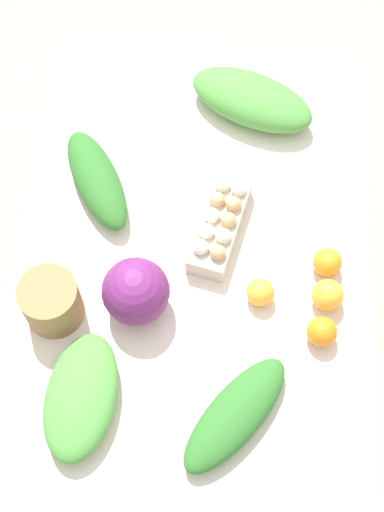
{
  "coord_description": "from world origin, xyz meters",
  "views": [
    {
      "loc": [
        -0.77,
        -0.06,
        2.34
      ],
      "look_at": [
        0.0,
        0.0,
        0.75
      ],
      "focal_mm": 50.0,
      "sensor_mm": 36.0,
      "label": 1
    }
  ],
  "objects": [
    {
      "name": "greens_bunch_dandelion",
      "position": [
        -0.38,
        0.22,
        0.77
      ],
      "size": [
        0.31,
        0.18,
        0.08
      ],
      "primitive_type": "ellipsoid",
      "rotation": [
        0.0,
        0.0,
        6.22
      ],
      "color": "#4C933D",
      "rests_on": "dining_table"
    },
    {
      "name": "orange_0",
      "position": [
        -0.0,
        -0.33,
        0.77
      ],
      "size": [
        0.07,
        0.07,
        0.07
      ],
      "primitive_type": "sphere",
      "color": "orange",
      "rests_on": "dining_table"
    },
    {
      "name": "orange_3",
      "position": [
        -0.09,
        -0.17,
        0.77
      ],
      "size": [
        0.07,
        0.07,
        0.07
      ],
      "primitive_type": "sphere",
      "color": "#F9A833",
      "rests_on": "dining_table"
    },
    {
      "name": "cabbage_purple",
      "position": [
        -0.13,
        0.12,
        0.81
      ],
      "size": [
        0.16,
        0.16,
        0.16
      ],
      "primitive_type": "sphere",
      "color": "#6B2366",
      "rests_on": "dining_table"
    },
    {
      "name": "orange_1",
      "position": [
        -0.18,
        -0.32,
        0.77
      ],
      "size": [
        0.07,
        0.07,
        0.07
      ],
      "primitive_type": "sphere",
      "color": "orange",
      "rests_on": "dining_table"
    },
    {
      "name": "orange_2",
      "position": [
        -0.09,
        -0.33,
        0.77
      ],
      "size": [
        0.08,
        0.08,
        0.08
      ],
      "primitive_type": "sphere",
      "color": "#F9A833",
      "rests_on": "dining_table"
    },
    {
      "name": "greens_bunch_scallion",
      "position": [
        0.19,
        0.26,
        0.77
      ],
      "size": [
        0.33,
        0.25,
        0.08
      ],
      "primitive_type": "ellipsoid",
      "rotation": [
        0.0,
        0.0,
        3.64
      ],
      "color": "#2D6B28",
      "rests_on": "dining_table"
    },
    {
      "name": "ground_plane",
      "position": [
        0.0,
        0.0,
        0.0
      ],
      "size": [
        8.0,
        8.0,
        0.0
      ],
      "primitive_type": "plane",
      "color": "#C6B289"
    },
    {
      "name": "greens_bunch_beet_tops",
      "position": [
        0.47,
        -0.13,
        0.78
      ],
      "size": [
        0.29,
        0.39,
        0.1
      ],
      "primitive_type": "ellipsoid",
      "rotation": [
        0.0,
        0.0,
        4.32
      ],
      "color": "#4C933D",
      "rests_on": "dining_table"
    },
    {
      "name": "dining_table",
      "position": [
        0.0,
        0.0,
        0.64
      ],
      "size": [
        1.36,
        0.9,
        0.73
      ],
      "color": "silver",
      "rests_on": "ground_plane"
    },
    {
      "name": "paper_bag",
      "position": [
        -0.17,
        0.32,
        0.8
      ],
      "size": [
        0.14,
        0.14,
        0.13
      ],
      "primitive_type": "cylinder",
      "color": "#997047",
      "rests_on": "dining_table"
    },
    {
      "name": "egg_carton",
      "position": [
        0.09,
        -0.06,
        0.78
      ],
      "size": [
        0.29,
        0.15,
        0.09
      ],
      "rotation": [
        0.0,
        0.0,
        2.91
      ],
      "color": "beige",
      "rests_on": "dining_table"
    },
    {
      "name": "greens_bunch_kale",
      "position": [
        -0.39,
        -0.13,
        0.77
      ],
      "size": [
        0.33,
        0.29,
        0.07
      ],
      "primitive_type": "ellipsoid",
      "rotation": [
        0.0,
        0.0,
        2.5
      ],
      "color": "#2D6B28",
      "rests_on": "dining_table"
    }
  ]
}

